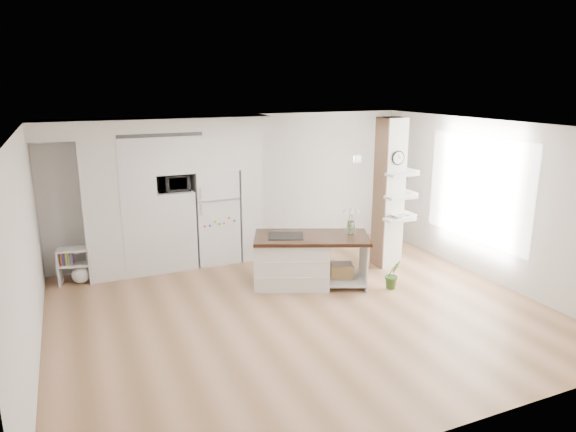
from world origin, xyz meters
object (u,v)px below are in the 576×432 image
refrigerator (215,216)px  floor_plant_a (393,274)px  kitchen_island (299,259)px  bookshelf (77,268)px

refrigerator → floor_plant_a: size_ratio=3.57×
kitchen_island → floor_plant_a: (1.33, -0.79, -0.20)m
bookshelf → floor_plant_a: bookshelf is taller
refrigerator → kitchen_island: (0.94, -1.70, -0.43)m
kitchen_island → floor_plant_a: 1.56m
refrigerator → floor_plant_a: bearing=-47.5°
bookshelf → floor_plant_a: bearing=-15.4°
kitchen_island → bookshelf: 3.72m
refrigerator → bookshelf: 2.53m
refrigerator → bookshelf: (-2.45, -0.19, -0.60)m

